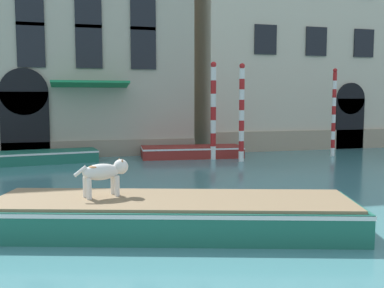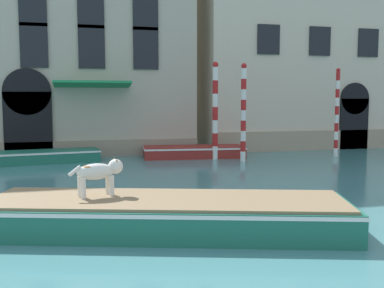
% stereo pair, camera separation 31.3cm
% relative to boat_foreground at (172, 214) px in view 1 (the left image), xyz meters
% --- Properties ---
extents(palazzo_left, '(13.09, 7.40, 13.62)m').
position_rel_boat_foreground_xyz_m(palazzo_left, '(-2.42, 16.01, 6.41)').
color(palazzo_left, '#B2A893').
rests_on(palazzo_left, ground_plane).
extents(boat_foreground, '(8.23, 4.46, 0.73)m').
position_rel_boat_foreground_xyz_m(boat_foreground, '(0.00, 0.00, 0.00)').
color(boat_foreground, '#1E6651').
rests_on(boat_foreground, ground_plane).
extents(dog_on_deck, '(1.21, 0.57, 0.82)m').
position_rel_boat_foreground_xyz_m(dog_on_deck, '(-1.38, 0.60, 0.88)').
color(dog_on_deck, silver).
rests_on(dog_on_deck, boat_foreground).
extents(boat_moored_near_palazzo, '(5.58, 2.17, 0.54)m').
position_rel_boat_foreground_xyz_m(boat_moored_near_palazzo, '(-3.64, 11.50, -0.10)').
color(boat_moored_near_palazzo, '#1E6651').
rests_on(boat_moored_near_palazzo, ground_plane).
extents(boat_moored_far, '(5.02, 2.26, 0.54)m').
position_rel_boat_foreground_xyz_m(boat_moored_far, '(3.62, 11.67, -0.10)').
color(boat_moored_far, maroon).
rests_on(boat_moored_far, ground_plane).
extents(mooring_pole_0, '(0.25, 0.25, 4.43)m').
position_rel_boat_foreground_xyz_m(mooring_pole_0, '(5.43, 9.72, 1.85)').
color(mooring_pole_0, white).
rests_on(mooring_pole_0, ground_plane).
extents(mooring_pole_1, '(0.20, 0.20, 4.33)m').
position_rel_boat_foreground_xyz_m(mooring_pole_1, '(10.50, 10.23, 1.80)').
color(mooring_pole_1, white).
rests_on(mooring_pole_1, ground_plane).
extents(mooring_pole_2, '(0.27, 0.27, 4.56)m').
position_rel_boat_foreground_xyz_m(mooring_pole_2, '(4.42, 10.76, 1.92)').
color(mooring_pole_2, white).
rests_on(mooring_pole_2, ground_plane).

